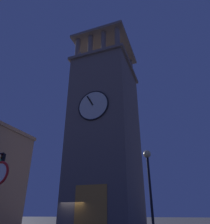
% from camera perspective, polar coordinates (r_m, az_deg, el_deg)
% --- Properties ---
extents(clocktower, '(7.58, 8.88, 26.39)m').
position_cam_1_polar(clocktower, '(26.46, 0.29, -5.71)').
color(clocktower, '#75665B').
rests_on(clocktower, ground_plane).
extents(street_lamp, '(0.44, 0.44, 4.93)m').
position_cam_1_polar(street_lamp, '(12.74, 11.83, -16.53)').
color(street_lamp, black).
rests_on(street_lamp, ground_plane).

